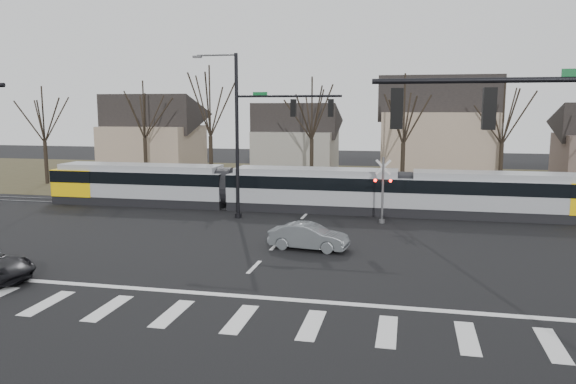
# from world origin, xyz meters

# --- Properties ---
(ground) EXTENTS (140.00, 140.00, 0.00)m
(ground) POSITION_xyz_m (0.00, 0.00, 0.00)
(ground) COLOR black
(grass_verge) EXTENTS (140.00, 28.00, 0.01)m
(grass_verge) POSITION_xyz_m (0.00, 32.00, 0.01)
(grass_verge) COLOR #38331E
(grass_verge) RESTS_ON ground
(crosswalk) EXTENTS (27.00, 2.60, 0.01)m
(crosswalk) POSITION_xyz_m (0.00, -4.00, 0.01)
(crosswalk) COLOR silver
(crosswalk) RESTS_ON ground
(stop_line) EXTENTS (28.00, 0.35, 0.01)m
(stop_line) POSITION_xyz_m (0.00, -1.80, 0.01)
(stop_line) COLOR silver
(stop_line) RESTS_ON ground
(lane_dashes) EXTENTS (0.18, 30.00, 0.01)m
(lane_dashes) POSITION_xyz_m (0.00, 16.00, 0.01)
(lane_dashes) COLOR silver
(lane_dashes) RESTS_ON ground
(rail_pair) EXTENTS (90.00, 1.52, 0.06)m
(rail_pair) POSITION_xyz_m (0.00, 15.80, 0.03)
(rail_pair) COLOR #59595E
(rail_pair) RESTS_ON ground
(tram) EXTENTS (37.89, 2.81, 2.87)m
(tram) POSITION_xyz_m (0.21, 16.00, 1.56)
(tram) COLOR gray
(tram) RESTS_ON ground
(sedan) EXTENTS (2.32, 4.23, 1.28)m
(sedan) POSITION_xyz_m (1.78, 5.60, 0.64)
(sedan) COLOR #595E62
(sedan) RESTS_ON ground
(signal_pole_near_right) EXTENTS (6.72, 0.44, 8.00)m
(signal_pole_near_right) POSITION_xyz_m (10.11, -6.00, 5.17)
(signal_pole_near_right) COLOR black
(signal_pole_near_right) RESTS_ON ground
(signal_pole_far) EXTENTS (9.28, 0.44, 10.20)m
(signal_pole_far) POSITION_xyz_m (-2.41, 12.50, 5.70)
(signal_pole_far) COLOR black
(signal_pole_far) RESTS_ON ground
(rail_crossing_signal) EXTENTS (1.08, 0.36, 4.00)m
(rail_crossing_signal) POSITION_xyz_m (5.00, 12.79, 1.89)
(rail_crossing_signal) COLOR #59595B
(rail_crossing_signal) RESTS_ON ground
(tree_row) EXTENTS (59.20, 7.20, 10.00)m
(tree_row) POSITION_xyz_m (2.00, 26.00, 5.00)
(tree_row) COLOR black
(tree_row) RESTS_ON ground
(house_a) EXTENTS (9.72, 8.64, 8.60)m
(house_a) POSITION_xyz_m (-20.00, 34.00, 4.46)
(house_a) COLOR gray
(house_a) RESTS_ON ground
(house_b) EXTENTS (8.64, 7.56, 7.65)m
(house_b) POSITION_xyz_m (-5.00, 36.00, 3.97)
(house_b) COLOR gray
(house_b) RESTS_ON ground
(house_c) EXTENTS (10.80, 8.64, 10.10)m
(house_c) POSITION_xyz_m (9.00, 33.00, 5.23)
(house_c) COLOR gray
(house_c) RESTS_ON ground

